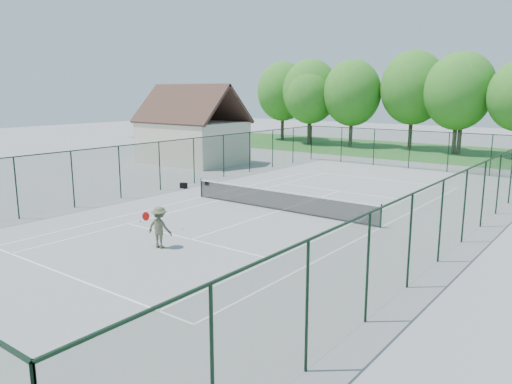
% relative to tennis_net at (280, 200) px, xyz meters
% --- Properties ---
extents(ground, '(140.00, 140.00, 0.00)m').
position_rel_tennis_net_xyz_m(ground, '(0.00, 0.00, -0.58)').
color(ground, gray).
rests_on(ground, ground).
extents(grass_far, '(80.00, 16.00, 0.01)m').
position_rel_tennis_net_xyz_m(grass_far, '(0.00, 30.00, -0.57)').
color(grass_far, '#34732A').
rests_on(grass_far, ground).
extents(court_lines, '(11.05, 23.85, 0.01)m').
position_rel_tennis_net_xyz_m(court_lines, '(0.00, 0.00, -0.57)').
color(court_lines, white).
rests_on(court_lines, ground).
extents(tennis_net, '(11.08, 0.08, 1.10)m').
position_rel_tennis_net_xyz_m(tennis_net, '(0.00, 0.00, 0.00)').
color(tennis_net, black).
rests_on(tennis_net, ground).
extents(fence_enclosure, '(18.05, 36.05, 3.02)m').
position_rel_tennis_net_xyz_m(fence_enclosure, '(0.00, 0.00, 0.98)').
color(fence_enclosure, '#1A3B25').
rests_on(fence_enclosure, ground).
extents(utility_building, '(8.60, 6.27, 6.63)m').
position_rel_tennis_net_xyz_m(utility_building, '(-16.00, 10.00, 2.54)').
color(utility_building, beige).
rests_on(utility_building, ground).
extents(tree_line_far, '(39.40, 6.40, 9.70)m').
position_rel_tennis_net_xyz_m(tree_line_far, '(0.00, 30.00, 5.42)').
color(tree_line_far, '#3D2C1C').
rests_on(tree_line_far, ground).
extents(sports_bag_a, '(0.45, 0.29, 0.35)m').
position_rel_tennis_net_xyz_m(sports_bag_a, '(-8.26, 1.27, -0.40)').
color(sports_bag_a, black).
rests_on(sports_bag_a, ground).
extents(sports_bag_b, '(0.36, 0.30, 0.24)m').
position_rel_tennis_net_xyz_m(sports_bag_b, '(-7.80, 2.94, -0.46)').
color(sports_bag_b, black).
rests_on(sports_bag_b, ground).
extents(tennis_player, '(1.74, 0.95, 1.65)m').
position_rel_tennis_net_xyz_m(tennis_player, '(-0.21, -7.92, 0.25)').
color(tennis_player, '#56593E').
rests_on(tennis_player, ground).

